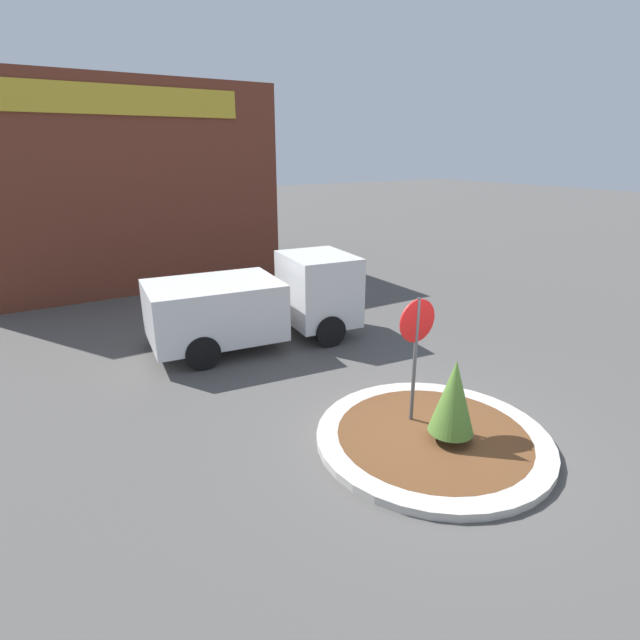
# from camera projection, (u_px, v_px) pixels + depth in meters

# --- Properties ---
(ground_plane) EXTENTS (120.00, 120.00, 0.00)m
(ground_plane) POSITION_uv_depth(u_px,v_px,m) (432.00, 441.00, 8.93)
(ground_plane) COLOR #514F4C
(traffic_island) EXTENTS (4.15, 4.15, 0.14)m
(traffic_island) POSITION_uv_depth(u_px,v_px,m) (432.00, 438.00, 8.91)
(traffic_island) COLOR #BCB7AD
(traffic_island) RESTS_ON ground_plane
(stop_sign) EXTENTS (0.79, 0.07, 2.52)m
(stop_sign) POSITION_uv_depth(u_px,v_px,m) (416.00, 338.00, 8.86)
(stop_sign) COLOR #4C4C51
(stop_sign) RESTS_ON ground_plane
(island_shrub) EXTENTS (0.78, 0.78, 1.51)m
(island_shrub) POSITION_uv_depth(u_px,v_px,m) (454.00, 397.00, 8.44)
(island_shrub) COLOR brown
(island_shrub) RESTS_ON traffic_island
(utility_truck) EXTENTS (5.63, 2.82, 2.25)m
(utility_truck) POSITION_uv_depth(u_px,v_px,m) (258.00, 302.00, 13.11)
(utility_truck) COLOR silver
(utility_truck) RESTS_ON ground_plane
(storefront_building) EXTENTS (10.68, 6.07, 7.24)m
(storefront_building) POSITION_uv_depth(u_px,v_px,m) (118.00, 185.00, 19.22)
(storefront_building) COLOR brown
(storefront_building) RESTS_ON ground_plane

